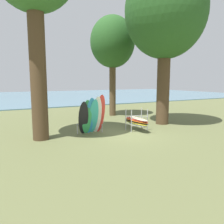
% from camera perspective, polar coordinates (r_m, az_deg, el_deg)
% --- Properties ---
extents(ground_plane, '(80.00, 80.00, 0.00)m').
position_cam_1_polar(ground_plane, '(12.11, 3.79, -5.71)').
color(ground_plane, '#60663D').
extents(lake_water, '(80.00, 36.00, 0.10)m').
position_cam_1_polar(lake_water, '(42.00, -19.20, 3.79)').
color(lake_water, slate).
rests_on(lake_water, ground).
extents(tree_foreground_right, '(5.15, 5.15, 10.17)m').
position_cam_1_polar(tree_foreground_right, '(15.64, 13.58, 23.53)').
color(tree_foreground_right, '#4C3823').
rests_on(tree_foreground_right, ground).
extents(tree_mid_behind, '(3.56, 3.56, 7.98)m').
position_cam_1_polar(tree_mid_behind, '(18.52, 0.14, 17.31)').
color(tree_mid_behind, brown).
rests_on(tree_mid_behind, ground).
extents(leaning_board_pile, '(1.60, 0.97, 2.17)m').
position_cam_1_polar(leaning_board_pile, '(11.91, -5.13, -1.08)').
color(leaning_board_pile, black).
rests_on(leaning_board_pile, ground).
extents(board_storage_rack, '(1.15, 2.13, 1.25)m').
position_cam_1_polar(board_storage_rack, '(13.00, 6.26, -2.30)').
color(board_storage_rack, '#9EA0A5').
rests_on(board_storage_rack, ground).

